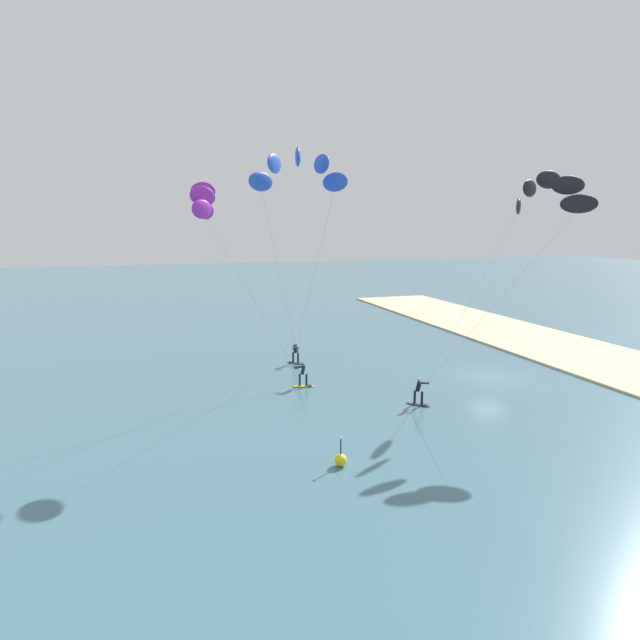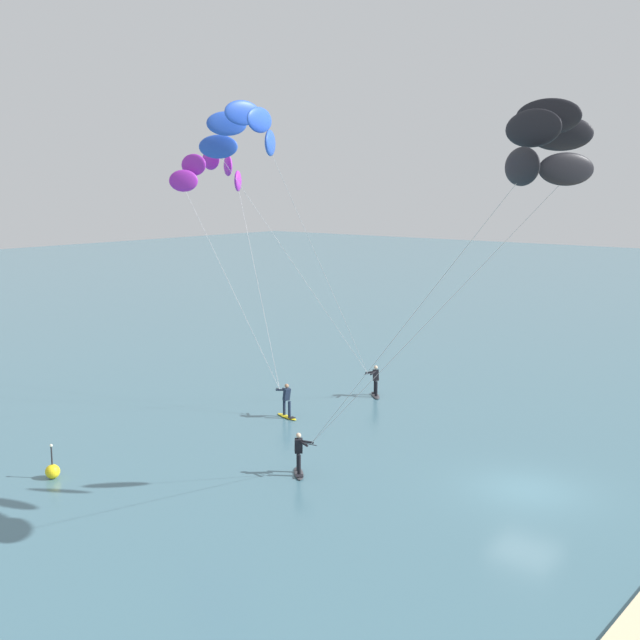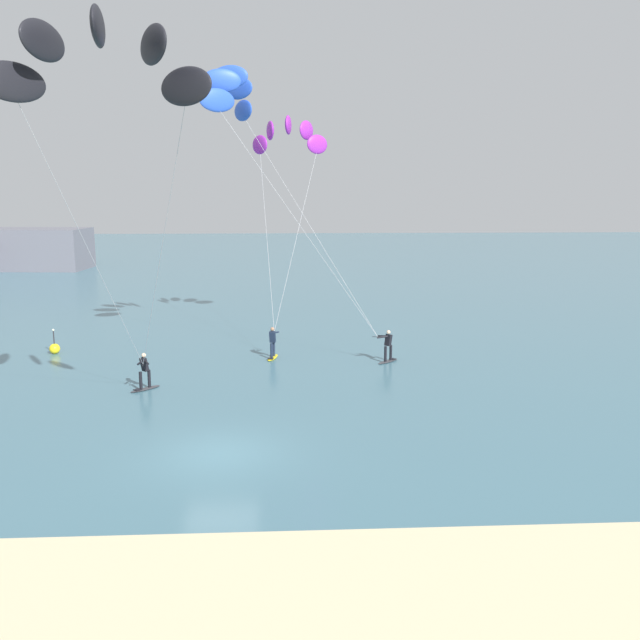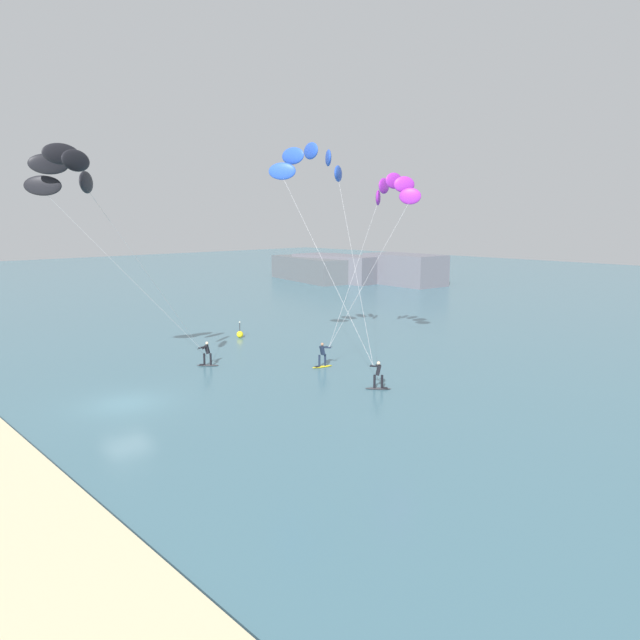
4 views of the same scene
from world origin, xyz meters
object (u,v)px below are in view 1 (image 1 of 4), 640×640
Objects in this scene: kitesurfer_far_out at (298,179)px; marker_buoy at (341,460)px; kitesurfer_nearshore at (543,200)px; kitesurfer_mid_water at (209,210)px.

marker_buoy is (-10.21, 0.94, -12.80)m from kitesurfer_far_out.
marker_buoy is (-7.34, 15.88, -11.72)m from kitesurfer_nearshore.
kitesurfer_far_out is 16.40m from marker_buoy.
kitesurfer_nearshore is 15.25m from kitesurfer_far_out.
kitesurfer_mid_water is 17.36m from marker_buoy.
marker_buoy is (-12.77, -3.97, -11.06)m from kitesurfer_mid_water.
kitesurfer_mid_water is 9.44× the size of marker_buoy.
kitesurfer_mid_water is (5.43, 19.85, -0.66)m from kitesurfer_nearshore.
kitesurfer_mid_water reaches higher than marker_buoy.
kitesurfer_nearshore is at bearing -65.18° from marker_buoy.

